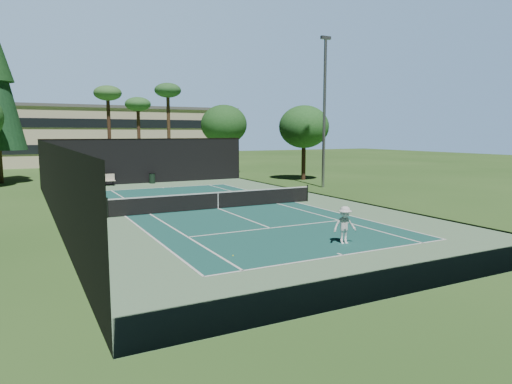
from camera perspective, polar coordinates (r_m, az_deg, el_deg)
ground at (r=27.44m, az=-4.75°, el=-2.10°), size 160.00×160.00×0.00m
apron_slab at (r=27.44m, az=-4.76°, el=-2.09°), size 18.00×32.00×0.01m
court_surface at (r=27.43m, az=-4.76°, el=-2.08°), size 10.97×23.77×0.01m
court_lines at (r=27.43m, az=-4.76°, el=-2.06°), size 11.07×23.87×0.01m
tennis_net at (r=27.35m, az=-4.77°, el=-0.95°), size 12.90×0.10×1.10m
fence at (r=27.24m, az=-4.85°, el=2.09°), size 18.04×32.05×4.03m
player at (r=19.02m, az=11.03°, el=-4.08°), size 1.09×0.76×1.55m
tennis_ball_a at (r=16.95m, az=-2.90°, el=-7.95°), size 0.06×0.06×0.06m
tennis_ball_b at (r=27.90m, az=-11.20°, el=-1.98°), size 0.08×0.08×0.08m
tennis_ball_c at (r=31.01m, az=-3.31°, el=-0.92°), size 0.07×0.07×0.07m
tennis_ball_d at (r=30.66m, az=-14.51°, el=-1.25°), size 0.06×0.06×0.06m
park_bench at (r=41.04m, az=-18.27°, el=1.47°), size 1.50×0.45×1.02m
trash_bin at (r=42.00m, az=-12.85°, el=1.69°), size 0.56×0.56×0.95m
palm_a at (r=49.83m, az=-18.04°, el=11.27°), size 2.80×2.80×9.32m
palm_b at (r=52.42m, az=-14.54°, el=10.27°), size 2.80×2.80×8.42m
palm_c at (r=50.26m, az=-10.96°, el=11.93°), size 2.80×2.80×9.77m
decid_tree_a at (r=51.23m, az=-4.04°, el=8.39°), size 5.12×5.12×7.62m
decid_tree_b at (r=44.32m, az=6.02°, el=8.09°), size 4.80×4.80×7.14m
campus_building at (r=71.71m, az=-19.28°, el=6.74°), size 40.50×12.50×8.30m
light_pole at (r=38.29m, az=8.54°, el=10.22°), size 0.90×0.25×12.22m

